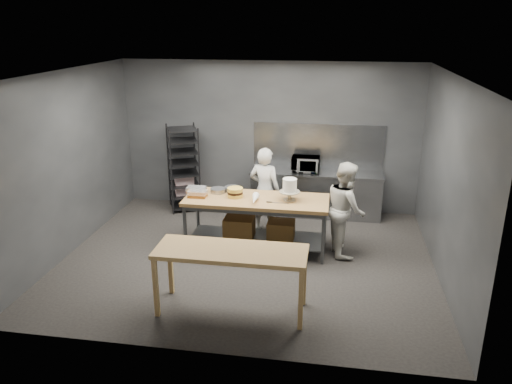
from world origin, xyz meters
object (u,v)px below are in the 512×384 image
chef_behind (265,190)px  chef_right (346,209)px  frosted_cake_stand (290,187)px  microwave (306,164)px  speed_rack (184,169)px  layer_cake (235,192)px  near_counter (231,256)px  work_table (257,218)px

chef_behind → chef_right: size_ratio=1.01×
chef_right → frosted_cake_stand: 1.00m
chef_behind → chef_right: (1.45, -0.68, -0.01)m
chef_behind → microwave: (0.67, 0.98, 0.25)m
speed_rack → layer_cake: bearing=-49.7°
near_counter → layer_cake: layer_cake is taller
speed_rack → microwave: speed_rack is taller
near_counter → speed_rack: bearing=115.9°
speed_rack → chef_right: size_ratio=1.11×
work_table → chef_behind: size_ratio=1.50×
microwave → chef_right: bearing=-64.7°
chef_right → near_counter: bearing=130.9°
work_table → layer_cake: bearing=178.1°
near_counter → microwave: microwave is taller
work_table → chef_behind: chef_behind is taller
frosted_cake_stand → work_table: bearing=179.3°
work_table → near_counter: 1.97m
speed_rack → chef_behind: bearing=-26.5°
work_table → chef_behind: (0.02, 0.78, 0.23)m
near_counter → microwave: size_ratio=3.69×
chef_right → frosted_cake_stand: bearing=83.6°
frosted_cake_stand → near_counter: bearing=-106.4°
speed_rack → layer_cake: (1.42, -1.67, 0.14)m
chef_behind → frosted_cake_stand: chef_behind is taller
microwave → frosted_cake_stand: (-0.14, -1.77, 0.10)m
work_table → frosted_cake_stand: bearing=-0.7°
microwave → layer_cake: bearing=-121.1°
layer_cake → chef_behind: bearing=63.2°
work_table → chef_right: (1.48, 0.10, 0.22)m
chef_right → frosted_cake_stand: chef_right is taller
work_table → speed_rack: speed_rack is taller
work_table → chef_right: bearing=3.9°
chef_behind → microwave: bearing=-110.2°
chef_behind → frosted_cake_stand: 1.01m
speed_rack → chef_behind: size_ratio=1.09×
near_counter → chef_right: chef_right is taller
microwave → chef_behind: bearing=-124.2°
microwave → work_table: bearing=-111.3°
work_table → microwave: microwave is taller
chef_behind → microwave: 1.21m
chef_right → microwave: chef_right is taller
layer_cake → work_table: bearing=-1.9°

